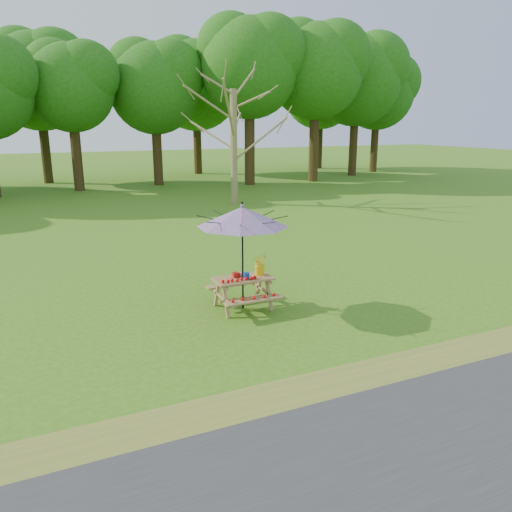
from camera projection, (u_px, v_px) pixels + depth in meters
name	position (u px, v px, depth m)	size (l,w,h in m)	color
ground	(121.00, 346.00, 8.70)	(120.00, 120.00, 0.00)	#367315
drygrass_strip	(160.00, 435.00, 6.24)	(120.00, 1.20, 0.01)	olive
treeline	(36.00, 38.00, 25.94)	(60.00, 12.00, 16.00)	#1B5C0F
bare_tree	(233.00, 38.00, 21.87)	(8.09, 8.09, 12.08)	olive
picnic_table	(243.00, 293.00, 10.38)	(1.20, 1.32, 0.67)	olive
patio_umbrella	(242.00, 217.00, 9.96)	(2.36, 2.36, 2.25)	black
produce_bins	(241.00, 275.00, 10.29)	(0.29, 0.40, 0.13)	#AB160D
tomatoes_row	(239.00, 279.00, 10.07)	(0.77, 0.13, 0.07)	red
flower_bucket	(260.00, 264.00, 10.43)	(0.34, 0.32, 0.45)	#EBAE0C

